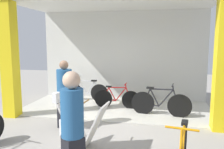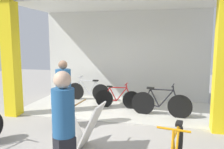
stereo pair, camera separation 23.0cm
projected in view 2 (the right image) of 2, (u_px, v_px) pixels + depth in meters
ground_plane at (106, 122)px, 5.99m from camera, size 19.45×19.45×0.00m
shop_facade at (117, 39)px, 7.00m from camera, size 5.92×2.89×3.97m
bicycle_inside_0 at (118, 98)px, 7.19m from camera, size 1.44×0.39×0.79m
bicycle_inside_1 at (161, 104)px, 6.41m from camera, size 1.65×0.45×0.91m
bicycle_inside_2 at (88, 91)px, 8.11m from camera, size 1.55×0.43×0.85m
sandwich_board_sign at (80, 125)px, 4.50m from camera, size 0.93×0.58×0.93m
pedestrian_0 at (63, 93)px, 5.60m from camera, size 0.44×0.62×1.62m
pedestrian_1 at (64, 131)px, 3.15m from camera, size 0.50×0.50×1.68m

